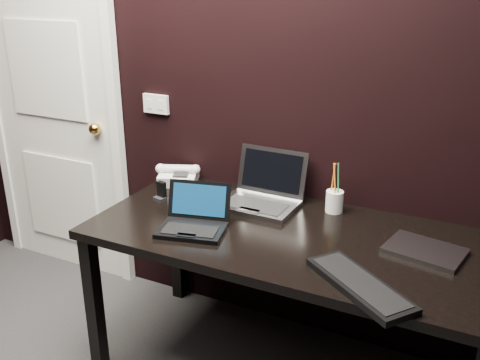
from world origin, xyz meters
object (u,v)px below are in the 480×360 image
at_px(door, 53,105).
at_px(silver_laptop, 262,196).
at_px(ext_keyboard, 360,285).
at_px(mobile_phone, 161,194).
at_px(pen_cup, 334,200).
at_px(desk, 289,249).
at_px(netbook, 194,221).
at_px(desk_phone, 178,176).
at_px(closed_laptop, 425,251).

height_order(door, silver_laptop, door).
xyz_separation_m(ext_keyboard, mobile_phone, (-1.05, 0.34, 0.02)).
xyz_separation_m(door, ext_keyboard, (2.02, -0.67, -0.29)).
xyz_separation_m(mobile_phone, pen_cup, (0.78, 0.24, 0.02)).
height_order(desk, silver_laptop, silver_laptop).
distance_m(desk, mobile_phone, 0.69).
distance_m(desk, ext_keyboard, 0.49).
distance_m(desk, silver_laptop, 0.34).
height_order(netbook, desk_phone, netbook).
relative_size(closed_laptop, desk_phone, 1.32).
distance_m(door, mobile_phone, 1.06).
xyz_separation_m(ext_keyboard, pen_cup, (-0.27, 0.59, 0.04)).
xyz_separation_m(desk, desk_phone, (-0.73, 0.28, 0.12)).
bearing_deg(mobile_phone, desk_phone, 102.05).
xyz_separation_m(silver_laptop, ext_keyboard, (0.60, -0.51, -0.03)).
height_order(desk, mobile_phone, mobile_phone).
bearing_deg(desk, mobile_phone, 175.85).
distance_m(closed_laptop, desk_phone, 1.29).
relative_size(desk, closed_laptop, 5.29).
xyz_separation_m(ext_keyboard, closed_laptop, (0.16, 0.36, -0.00)).
bearing_deg(closed_laptop, mobile_phone, -179.14).
distance_m(silver_laptop, pen_cup, 0.34).
xyz_separation_m(desk, mobile_phone, (-0.68, 0.05, 0.11)).
distance_m(desk, netbook, 0.42).
height_order(ext_keyboard, desk_phone, desk_phone).
xyz_separation_m(netbook, silver_laptop, (0.15, 0.37, 0.01)).
bearing_deg(mobile_phone, ext_keyboard, -18.07).
bearing_deg(ext_keyboard, closed_laptop, 65.67).
xyz_separation_m(door, silver_laptop, (1.42, -0.16, -0.26)).
relative_size(ext_keyboard, closed_laptop, 1.37).
height_order(desk, ext_keyboard, ext_keyboard).
bearing_deg(mobile_phone, netbook, -33.20).
relative_size(desk, netbook, 5.18).
bearing_deg(pen_cup, desk, -109.73).
bearing_deg(desk_phone, door, 174.19).
height_order(silver_laptop, ext_keyboard, silver_laptop).
distance_m(netbook, desk_phone, 0.55).
bearing_deg(closed_laptop, silver_laptop, 168.86).
relative_size(desk, mobile_phone, 18.01).
distance_m(desk, desk_phone, 0.79).
distance_m(desk, closed_laptop, 0.55).
relative_size(silver_laptop, closed_laptop, 1.11).
bearing_deg(silver_laptop, ext_keyboard, -40.51).
relative_size(door, pen_cup, 9.11).
xyz_separation_m(silver_laptop, pen_cup, (0.33, 0.07, 0.01)).
bearing_deg(closed_laptop, netbook, -166.84).
bearing_deg(silver_laptop, mobile_phone, -159.60).
xyz_separation_m(closed_laptop, mobile_phone, (-1.22, -0.02, 0.03)).
relative_size(door, desk, 1.26).
bearing_deg(silver_laptop, netbook, -112.87).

